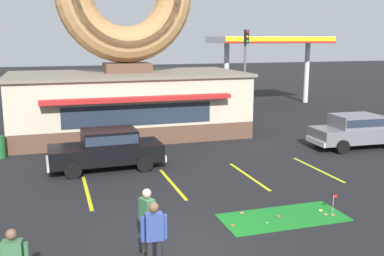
% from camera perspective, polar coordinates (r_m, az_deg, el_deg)
% --- Properties ---
extents(ground_plane, '(160.00, 160.00, 0.00)m').
position_cam_1_polar(ground_plane, '(11.57, -0.95, -15.01)').
color(ground_plane, black).
extents(donut_shop_building, '(12.30, 6.75, 10.96)m').
position_cam_1_polar(donut_shop_building, '(24.25, -8.23, 7.88)').
color(donut_shop_building, brown).
rests_on(donut_shop_building, ground).
extents(putting_mat, '(3.66, 1.60, 0.03)m').
position_cam_1_polar(putting_mat, '(13.57, 11.47, -11.07)').
color(putting_mat, '#197523').
rests_on(putting_mat, ground).
extents(mini_donut_near_left, '(0.13, 0.13, 0.04)m').
position_cam_1_polar(mini_donut_near_left, '(12.75, 5.16, -12.23)').
color(mini_donut_near_left, brown).
rests_on(mini_donut_near_left, putting_mat).
extents(mini_donut_near_right, '(0.13, 0.13, 0.04)m').
position_cam_1_polar(mini_donut_near_right, '(13.54, 10.95, -10.96)').
color(mini_donut_near_right, brown).
rests_on(mini_donut_near_right, putting_mat).
extents(mini_donut_mid_left, '(0.13, 0.13, 0.04)m').
position_cam_1_polar(mini_donut_mid_left, '(14.04, 17.45, -10.47)').
color(mini_donut_mid_left, '#A5724C').
rests_on(mini_donut_mid_left, putting_mat).
extents(mini_donut_mid_centre, '(0.13, 0.13, 0.04)m').
position_cam_1_polar(mini_donut_mid_centre, '(14.00, 16.58, -10.48)').
color(mini_donut_mid_centre, '#A5724C').
rests_on(mini_donut_mid_centre, putting_mat).
extents(mini_donut_mid_right, '(0.13, 0.13, 0.04)m').
position_cam_1_polar(mini_donut_mid_right, '(14.27, 16.01, -10.03)').
color(mini_donut_mid_right, '#E5C666').
rests_on(mini_donut_mid_right, putting_mat).
extents(mini_donut_far_left, '(0.13, 0.13, 0.04)m').
position_cam_1_polar(mini_donut_far_left, '(13.62, 6.34, -10.67)').
color(mini_donut_far_left, '#A5724C').
rests_on(mini_donut_far_left, putting_mat).
extents(golf_ball, '(0.04, 0.04, 0.04)m').
position_cam_1_polar(golf_ball, '(13.03, 9.53, -11.79)').
color(golf_ball, white).
rests_on(golf_ball, putting_mat).
extents(putting_flag_pin, '(0.13, 0.01, 0.55)m').
position_cam_1_polar(putting_flag_pin, '(14.14, 17.64, -8.63)').
color(putting_flag_pin, silver).
rests_on(putting_flag_pin, putting_mat).
extents(car_grey, '(4.63, 2.13, 1.60)m').
position_cam_1_polar(car_grey, '(22.77, 20.21, -0.20)').
color(car_grey, slate).
rests_on(car_grey, ground).
extents(car_black, '(4.61, 2.08, 1.60)m').
position_cam_1_polar(car_black, '(18.17, -10.73, -2.46)').
color(car_black, black).
rests_on(car_black, ground).
extents(pedestrian_blue_sweater_man, '(0.36, 0.56, 1.63)m').
position_cam_1_polar(pedestrian_blue_sweater_man, '(11.02, -5.71, -11.29)').
color(pedestrian_blue_sweater_man, '#7F7056').
rests_on(pedestrian_blue_sweater_man, ground).
extents(pedestrian_clipboard_woman, '(0.60, 0.25, 1.68)m').
position_cam_1_polar(pedestrian_clipboard_woman, '(10.06, -4.83, -13.39)').
color(pedestrian_clipboard_woman, '#232328').
rests_on(pedestrian_clipboard_woman, ground).
extents(traffic_light_pole, '(0.28, 0.47, 5.80)m').
position_cam_1_polar(traffic_light_pole, '(31.07, 6.80, 8.58)').
color(traffic_light_pole, '#595B60').
rests_on(traffic_light_pole, ground).
extents(gas_station_canopy, '(9.00, 4.46, 5.30)m').
position_cam_1_polar(gas_station_canopy, '(35.99, 9.73, 10.68)').
color(gas_station_canopy, silver).
rests_on(gas_station_canopy, ground).
extents(parking_stripe_mid_left, '(0.12, 3.60, 0.01)m').
position_cam_1_polar(parking_stripe_mid_left, '(15.83, -13.17, -7.91)').
color(parking_stripe_mid_left, yellow).
rests_on(parking_stripe_mid_left, ground).
extents(parking_stripe_centre, '(0.12, 3.60, 0.01)m').
position_cam_1_polar(parking_stripe_centre, '(16.29, -2.52, -7.06)').
color(parking_stripe_centre, yellow).
rests_on(parking_stripe_centre, ground).
extents(parking_stripe_mid_right, '(0.12, 3.60, 0.01)m').
position_cam_1_polar(parking_stripe_mid_right, '(17.27, 7.19, -6.07)').
color(parking_stripe_mid_right, yellow).
rests_on(parking_stripe_mid_right, ground).
extents(parking_stripe_right, '(0.12, 3.60, 0.01)m').
position_cam_1_polar(parking_stripe_right, '(18.68, 15.62, -5.07)').
color(parking_stripe_right, yellow).
rests_on(parking_stripe_right, ground).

